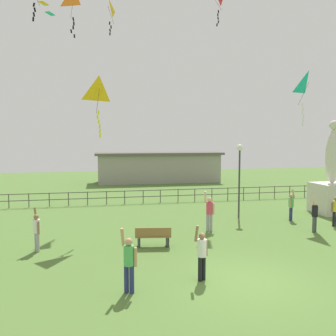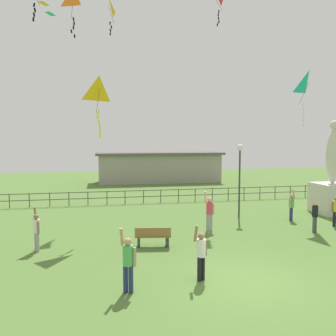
{
  "view_description": "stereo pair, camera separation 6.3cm",
  "coord_description": "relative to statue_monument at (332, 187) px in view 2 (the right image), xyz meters",
  "views": [
    {
      "loc": [
        -4.49,
        -9.72,
        4.46
      ],
      "look_at": [
        -1.16,
        6.81,
        3.08
      ],
      "focal_mm": 36.44,
      "sensor_mm": 36.0,
      "label": 1
    },
    {
      "loc": [
        -4.43,
        -9.73,
        4.46
      ],
      "look_at": [
        -1.16,
        6.81,
        3.08
      ],
      "focal_mm": 36.44,
      "sensor_mm": 36.0,
      "label": 2
    }
  ],
  "objects": [
    {
      "name": "person_1",
      "position": [
        -8.62,
        -2.48,
        -0.6
      ],
      "size": [
        0.5,
        0.37,
        1.97
      ],
      "color": "#99999E",
      "rests_on": "ground_plane"
    },
    {
      "name": "person_5",
      "position": [
        -13.08,
        -8.53,
        -0.62
      ],
      "size": [
        0.48,
        0.39,
        1.93
      ],
      "color": "navy",
      "rests_on": "ground_plane"
    },
    {
      "name": "person_2",
      "position": [
        -10.73,
        -8.11,
        -0.68
      ],
      "size": [
        0.48,
        0.29,
        1.82
      ],
      "color": "black",
      "rests_on": "ground_plane"
    },
    {
      "name": "pavilion_building",
      "position": [
        -7.67,
        17.5,
        0.02
      ],
      "size": [
        13.33,
        4.02,
        3.16
      ],
      "color": "gray",
      "rests_on": "ground_plane"
    },
    {
      "name": "person_4",
      "position": [
        -1.94,
        -2.92,
        -0.7
      ],
      "size": [
        0.45,
        0.29,
        1.55
      ],
      "color": "black",
      "rests_on": "ground_plane"
    },
    {
      "name": "park_bench",
      "position": [
        -11.72,
        -4.42,
        -1.12
      ],
      "size": [
        1.54,
        0.63,
        0.85
      ],
      "color": "olive",
      "rests_on": "ground_plane"
    },
    {
      "name": "ground_plane",
      "position": [
        -9.38,
        -8.5,
        -1.59
      ],
      "size": [
        80.0,
        80.0,
        0.0
      ],
      "primitive_type": "plane",
      "color": "#517533"
    },
    {
      "name": "kite_3",
      "position": [
        -13.18,
        4.42,
        11.27
      ],
      "size": [
        0.6,
        0.8,
        2.36
      ],
      "color": "yellow"
    },
    {
      "name": "person_6",
      "position": [
        -16.38,
        -4.07,
        -0.7
      ],
      "size": [
        0.28,
        0.46,
        1.77
      ],
      "color": "#99999E",
      "rests_on": "ground_plane"
    },
    {
      "name": "kite_4",
      "position": [
        -13.82,
        -1.48,
        5.23
      ],
      "size": [
        1.14,
        0.82,
        2.92
      ],
      "color": "yellow"
    },
    {
      "name": "statue_monument",
      "position": [
        0.0,
        0.0,
        0.0
      ],
      "size": [
        2.0,
        2.0,
        5.65
      ],
      "color": "beige",
      "rests_on": "ground_plane"
    },
    {
      "name": "kite_2",
      "position": [
        -2.28,
        -0.69,
        5.97
      ],
      "size": [
        0.87,
        1.15,
        3.0
      ],
      "color": "#19B2B2"
    },
    {
      "name": "person_3",
      "position": [
        -3.69,
        -3.7,
        -0.7
      ],
      "size": [
        0.48,
        0.3,
        1.78
      ],
      "color": "#3F4C47",
      "rests_on": "ground_plane"
    },
    {
      "name": "waterfront_railing",
      "position": [
        -9.68,
        5.5,
        -0.97
      ],
      "size": [
        36.02,
        0.06,
        0.95
      ],
      "color": "#4C4742",
      "rests_on": "ground_plane"
    },
    {
      "name": "person_0",
      "position": [
        -3.49,
        -1.29,
        -0.71
      ],
      "size": [
        0.45,
        0.35,
        1.75
      ],
      "color": "navy",
      "rests_on": "ground_plane"
    },
    {
      "name": "lamppost",
      "position": [
        -6.03,
        -0.03,
        1.51
      ],
      "size": [
        0.36,
        0.36,
        4.23
      ],
      "color": "#38383D",
      "rests_on": "ground_plane"
    }
  ]
}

